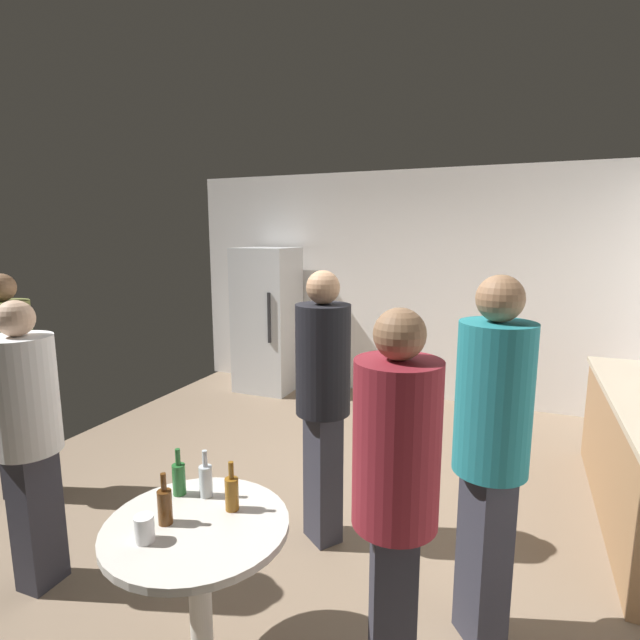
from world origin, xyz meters
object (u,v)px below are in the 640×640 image
beer_bottle_brown (165,505)px  person_in_olive_shirt (10,369)px  beer_bottle_clear (206,480)px  person_in_maroon_shirt (395,486)px  person_in_black_shirt (323,387)px  beer_bottle_green (179,478)px  person_in_teal_shirt (491,435)px  foreground_table (198,545)px  person_in_white_shirt (27,425)px  beer_bottle_amber (232,492)px  refrigerator (267,320)px  plastic_cup_white (144,529)px

beer_bottle_brown → person_in_olive_shirt: (-2.07, 0.81, 0.17)m
beer_bottle_clear → person_in_maroon_shirt: person_in_maroon_shirt is taller
person_in_black_shirt → person_in_maroon_shirt: bearing=73.0°
beer_bottle_green → person_in_maroon_shirt: person_in_maroon_shirt is taller
person_in_black_shirt → beer_bottle_clear: bearing=23.0°
person_in_maroon_shirt → person_in_teal_shirt: bearing=-143.9°
beer_bottle_clear → person_in_black_shirt: bearing=76.0°
foreground_table → person_in_white_shirt: (-1.18, 0.13, 0.32)m
beer_bottle_brown → person_in_white_shirt: person_in_white_shirt is taller
beer_bottle_clear → beer_bottle_brown: bearing=-96.9°
foreground_table → beer_bottle_amber: bearing=59.7°
beer_bottle_green → person_in_white_shirt: bearing=-177.6°
foreground_table → person_in_white_shirt: person_in_white_shirt is taller
refrigerator → foreground_table: 4.15m
beer_bottle_clear → plastic_cup_white: bearing=-93.7°
beer_bottle_green → person_in_maroon_shirt: (1.05, 0.00, 0.18)m
beer_bottle_clear → person_in_maroon_shirt: 0.93m
refrigerator → foreground_table: refrigerator is taller
person_in_black_shirt → person_in_olive_shirt: person_in_black_shirt is taller
person_in_olive_shirt → beer_bottle_clear: bearing=-24.7°
beer_bottle_clear → person_in_white_shirt: person_in_white_shirt is taller
refrigerator → person_in_teal_shirt: bearing=-47.5°
foreground_table → plastic_cup_white: plastic_cup_white is taller
refrigerator → beer_bottle_green: size_ratio=7.83×
refrigerator → person_in_white_shirt: (0.51, -3.65, 0.05)m
person_in_olive_shirt → person_in_maroon_shirt: bearing=-20.8°
beer_bottle_brown → beer_bottle_clear: size_ratio=1.00×
refrigerator → person_in_white_shirt: 3.69m
refrigerator → beer_bottle_green: refrigerator is taller
beer_bottle_brown → person_in_black_shirt: 1.22m
beer_bottle_amber → person_in_white_shirt: 1.28m
beer_bottle_amber → person_in_black_shirt: (0.05, 0.97, 0.21)m
refrigerator → plastic_cup_white: bearing=-68.3°
plastic_cup_white → person_in_white_shirt: (-1.07, 0.31, 0.16)m
refrigerator → beer_bottle_amber: refrigerator is taller
foreground_table → beer_bottle_clear: (-0.09, 0.20, 0.19)m
beer_bottle_clear → person_in_white_shirt: 1.10m
person_in_white_shirt → person_in_black_shirt: (1.32, 0.99, 0.08)m
beer_bottle_amber → beer_bottle_green: size_ratio=1.00×
beer_bottle_amber → beer_bottle_clear: bearing=163.6°
foreground_table → person_in_black_shirt: bearing=83.0°
beer_bottle_brown → person_in_teal_shirt: bearing=29.7°
refrigerator → beer_bottle_amber: (1.78, -3.63, -0.08)m
plastic_cup_white → person_in_teal_shirt: (1.27, 0.86, 0.26)m
person_in_teal_shirt → person_in_white_shirt: bearing=-24.6°
refrigerator → person_in_teal_shirt: (2.84, -3.10, 0.15)m
foreground_table → plastic_cup_white: 0.27m
beer_bottle_green → person_in_black_shirt: 1.04m
beer_bottle_amber → person_in_white_shirt: bearing=-179.0°
person_in_white_shirt → person_in_teal_shirt: bearing=12.0°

